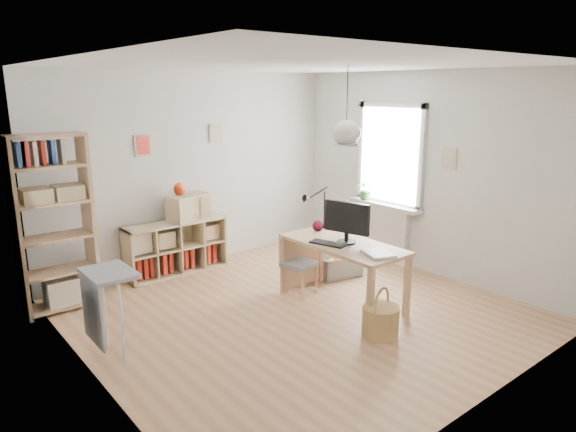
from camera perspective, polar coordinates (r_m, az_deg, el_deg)
ground at (r=5.92m, az=1.10°, el=-10.61°), size 4.50×4.50×0.00m
room_shell at (r=5.67m, az=6.50°, el=9.21°), size 4.50×4.50×4.50m
window_unit at (r=7.46m, az=11.34°, el=6.67°), size 0.07×1.16×1.46m
radiator at (r=7.66m, az=10.77°, el=-1.91°), size 0.10×0.80×0.80m
windowsill at (r=7.51m, az=10.67°, el=1.18°), size 0.22×1.20×0.06m
desk at (r=5.93m, az=6.14°, el=-3.84°), size 0.70×1.50×0.75m
cube_shelf at (r=7.21m, az=-12.60°, el=-3.84°), size 1.40×0.38×0.72m
tall_bookshelf at (r=6.23m, az=-24.70°, el=-0.08°), size 0.80×0.38×2.00m
side_table at (r=5.01m, az=-19.87°, el=-7.88°), size 0.40×0.55×0.85m
chair at (r=6.30m, az=0.88°, el=-4.97°), size 0.44×0.44×0.73m
wicker_basket at (r=5.43m, az=10.25°, el=-11.26°), size 0.38×0.38×0.52m
storage_chest at (r=7.03m, az=5.33°, el=-4.93°), size 0.68×0.74×0.60m
monitor at (r=5.84m, az=6.57°, el=-0.45°), size 0.22×0.54×0.48m
keyboard at (r=5.83m, az=4.45°, el=-3.06°), size 0.27×0.44×0.02m
task_lamp at (r=6.23m, az=2.92°, el=1.23°), size 0.47×0.17×0.50m
yarn_ball at (r=6.34m, az=3.33°, el=-1.11°), size 0.13×0.13×0.13m
paper_tray at (r=5.52m, az=10.00°, el=-4.14°), size 0.37×0.41×0.03m
drawer_chest at (r=7.13m, az=-11.01°, el=0.98°), size 0.66×0.45×0.35m
red_vase at (r=7.02m, az=-11.98°, el=2.93°), size 0.15×0.15×0.18m
potted_plant at (r=7.69m, az=8.65°, el=2.97°), size 0.34×0.31×0.31m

